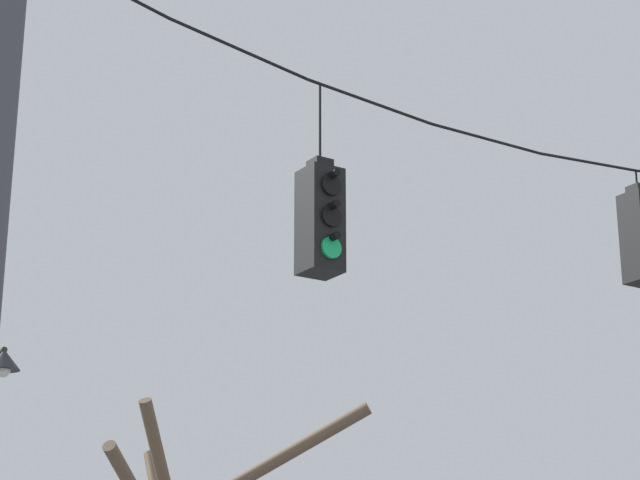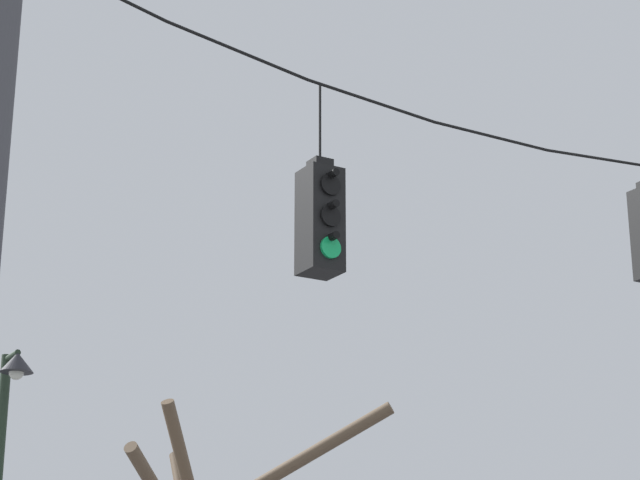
# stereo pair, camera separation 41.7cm
# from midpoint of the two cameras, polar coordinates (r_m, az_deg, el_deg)

# --- Properties ---
(span_wire) EXTENTS (10.10, 0.03, 0.69)m
(span_wire) POSITION_cam_midpoint_polar(r_m,az_deg,el_deg) (12.91, 6.70, 5.52)
(span_wire) COLOR black
(traffic_light_over_intersection) EXTENTS (0.34, 0.58, 1.86)m
(traffic_light_over_intersection) POSITION_cam_midpoint_polar(r_m,az_deg,el_deg) (11.26, -1.06, 0.95)
(traffic_light_over_intersection) COLOR black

